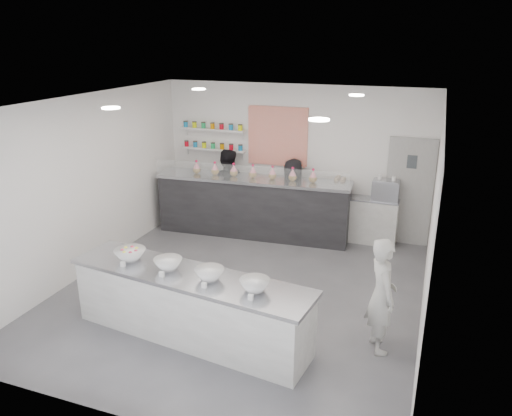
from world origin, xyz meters
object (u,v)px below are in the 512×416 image
Objects in this scene: woman_prep at (382,295)px; staff_left at (227,189)px; espresso_ledge at (366,220)px; espresso_machine at (386,191)px; staff_right at (293,198)px; prep_counter at (190,306)px; back_bar at (253,207)px.

woman_prep is 0.92× the size of staff_left.
espresso_ledge is 2.91m from staff_left.
staff_right is at bearing -174.66° from espresso_machine.
staff_left is at bearing 113.68° from prep_counter.
espresso_ledge is 1.50m from staff_right.
back_bar is at bearing 4.54° from staff_right.
staff_right is at bearing -173.44° from espresso_ledge.
espresso_machine is (0.33, 0.00, 0.64)m from espresso_ledge.
back_bar reaches higher than prep_counter.
staff_right is (1.43, 0.00, -0.04)m from staff_left.
espresso_machine is at bearing 71.12° from prep_counter.
espresso_ledge is 2.45× the size of espresso_machine.
espresso_machine is 3.23m from staff_left.
prep_counter reaches higher than espresso_ledge.
woman_prep is 4.93m from staff_left.
staff_right is (-1.78, -0.17, -0.30)m from espresso_machine.
staff_left is (-3.21, -0.17, -0.25)m from espresso_machine.
staff_right reaches higher than espresso_machine.
espresso_machine is (2.04, 4.15, 0.63)m from prep_counter.
back_bar is at bearing -170.68° from espresso_machine.
prep_counter is 4.67m from espresso_machine.
back_bar is at bearing -169.30° from espresso_ledge.
espresso_machine is 0.32× the size of woman_prep.
staff_left is (-2.88, -0.17, 0.39)m from espresso_ledge.
staff_left is at bearing -176.69° from espresso_ledge.
staff_left reaches higher than woman_prep.
staff_right is (0.26, 3.99, 0.33)m from prep_counter.
espresso_machine is (2.54, 0.42, 0.49)m from back_bar.
espresso_ledge is at bearing 6.88° from back_bar.
prep_counter is at bearing 91.95° from staff_left.
prep_counter is at bearing -112.41° from espresso_ledge.
staff_right is (0.76, 0.25, 0.19)m from back_bar.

